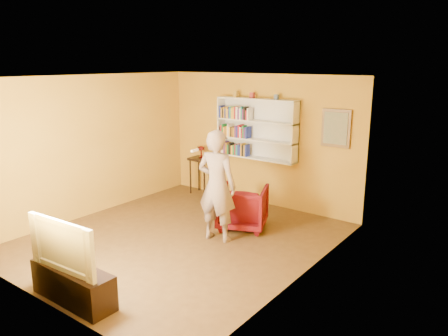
{
  "coord_description": "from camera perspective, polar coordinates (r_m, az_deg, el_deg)",
  "views": [
    {
      "loc": [
        4.74,
        -5.09,
        2.95
      ],
      "look_at": [
        0.38,
        0.75,
        1.15
      ],
      "focal_mm": 35.0,
      "sensor_mm": 36.0,
      "label": 1
    }
  ],
  "objects": [
    {
      "name": "bookshelf",
      "position": [
        8.97,
        4.45,
        5.13
      ],
      "size": [
        1.8,
        0.29,
        1.23
      ],
      "color": "white",
      "rests_on": "room_shell"
    },
    {
      "name": "ornament_left",
      "position": [
        9.13,
        1.56,
        9.59
      ],
      "size": [
        0.08,
        0.08,
        0.11
      ],
      "primitive_type": "cube",
      "color": "#A6832F",
      "rests_on": "bookshelf"
    },
    {
      "name": "console_table",
      "position": [
        9.82,
        -2.98,
        0.52
      ],
      "size": [
        0.51,
        0.39,
        0.83
      ],
      "color": "black",
      "rests_on": "ground"
    },
    {
      "name": "ornament_centre",
      "position": [
        8.9,
        3.71,
        9.46
      ],
      "size": [
        0.08,
        0.08,
        0.11
      ],
      "primitive_type": "cube",
      "color": "maroon",
      "rests_on": "bookshelf"
    },
    {
      "name": "armchair",
      "position": [
        7.88,
        2.45,
        -5.12
      ],
      "size": [
        1.1,
        1.11,
        0.78
      ],
      "primitive_type": "imported",
      "rotation": [
        0.0,
        0.0,
        3.55
      ],
      "color": "#45040D",
      "rests_on": "ground"
    },
    {
      "name": "framed_painting",
      "position": [
        8.24,
        14.42,
        5.05
      ],
      "size": [
        0.55,
        0.05,
        0.7
      ],
      "color": "brown",
      "rests_on": "room_shell"
    },
    {
      "name": "room_shell",
      "position": [
        7.22,
        -5.97,
        -1.77
      ],
      "size": [
        5.3,
        5.8,
        2.88
      ],
      "color": "#483117",
      "rests_on": "ground"
    },
    {
      "name": "television",
      "position": [
        5.74,
        -19.55,
        -9.23
      ],
      "size": [
        1.15,
        0.22,
        0.66
      ],
      "primitive_type": "imported",
      "rotation": [
        0.0,
        0.0,
        0.06
      ],
      "color": "black",
      "rests_on": "tv_cabinet"
    },
    {
      "name": "tv_cabinet",
      "position": [
        5.97,
        -19.11,
        -14.15
      ],
      "size": [
        1.26,
        0.38,
        0.45
      ],
      "primitive_type": "cube",
      "color": "black",
      "rests_on": "ground"
    },
    {
      "name": "person",
      "position": [
        7.2,
        -0.93,
        -2.36
      ],
      "size": [
        0.75,
        0.55,
        1.88
      ],
      "primitive_type": "imported",
      "rotation": [
        0.0,
        0.0,
        3.3
      ],
      "color": "#7F695D",
      "rests_on": "ground"
    },
    {
      "name": "ruby_lustre",
      "position": [
        9.75,
        -3.01,
        2.45
      ],
      "size": [
        0.17,
        0.16,
        0.27
      ],
      "color": "maroon",
      "rests_on": "console_table"
    },
    {
      "name": "ornament_right",
      "position": [
        8.61,
        6.87,
        9.19
      ],
      "size": [
        0.07,
        0.07,
        0.1
      ],
      "primitive_type": "cube",
      "color": "slate",
      "rests_on": "bookshelf"
    },
    {
      "name": "game_remote",
      "position": [
        6.99,
        -3.85,
        2.3
      ],
      "size": [
        0.04,
        0.15,
        0.04
      ],
      "primitive_type": "cube",
      "color": "white",
      "rests_on": "person"
    },
    {
      "name": "books_row_lower",
      "position": [
        9.24,
        1.38,
        2.5
      ],
      "size": [
        0.71,
        0.19,
        0.27
      ],
      "color": "brown",
      "rests_on": "bookshelf"
    },
    {
      "name": "books_row_middle",
      "position": [
        9.17,
        1.46,
        4.81
      ],
      "size": [
        0.71,
        0.19,
        0.27
      ],
      "color": "black",
      "rests_on": "bookshelf"
    },
    {
      "name": "books_row_upper",
      "position": [
        9.11,
        1.52,
        7.2
      ],
      "size": [
        0.74,
        0.19,
        0.27
      ],
      "color": "navy",
      "rests_on": "bookshelf"
    }
  ]
}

